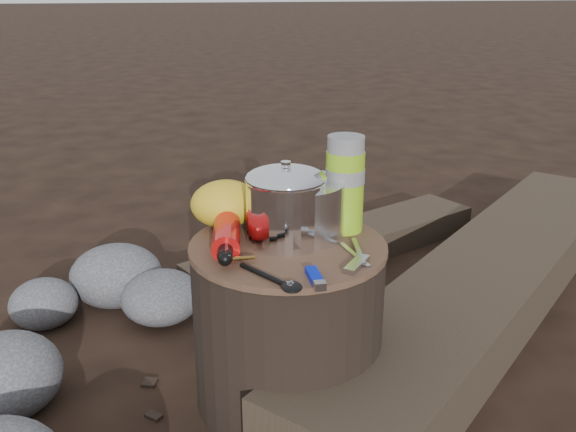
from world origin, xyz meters
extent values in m
plane|color=black|center=(0.00, 0.00, 0.00)|extent=(60.00, 60.00, 0.00)
cylinder|color=black|center=(0.00, 0.00, 0.21)|extent=(0.45, 0.45, 0.41)
cube|color=#362B20|center=(0.72, 0.36, 0.09)|extent=(1.71, 1.65, 0.17)
cube|color=#362B20|center=(0.34, 0.79, 0.05)|extent=(1.20, 0.75, 0.10)
cylinder|color=white|center=(0.03, 0.05, 0.48)|extent=(0.22, 0.22, 0.13)
cylinder|color=silver|center=(0.00, 0.02, 0.50)|extent=(0.18, 0.18, 0.18)
cylinder|color=#80B519|center=(0.15, 0.06, 0.53)|extent=(0.09, 0.09, 0.23)
cylinder|color=black|center=(0.13, 0.12, 0.47)|extent=(0.07, 0.07, 0.11)
ellipsoid|color=gold|center=(-0.13, 0.14, 0.47)|extent=(0.17, 0.14, 0.11)
cube|color=navy|center=(0.01, 0.19, 0.48)|extent=(0.10, 0.05, 0.13)
cube|color=#0014C6|center=(0.02, -0.19, 0.42)|extent=(0.02, 0.09, 0.02)
cube|color=#A9AAAF|center=(0.12, -0.15, 0.42)|extent=(0.07, 0.08, 0.01)
camera|label=1|loc=(-0.24, -1.31, 0.98)|focal=39.59mm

